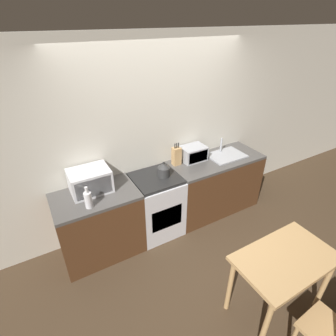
# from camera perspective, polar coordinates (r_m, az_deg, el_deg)

# --- Properties ---
(ground_plane) EXTENTS (16.00, 16.00, 0.00)m
(ground_plane) POSITION_cam_1_polar(r_m,az_deg,el_deg) (3.66, 5.63, -17.98)
(ground_plane) COLOR #3D2D1E
(wall_back) EXTENTS (10.00, 0.06, 2.60)m
(wall_back) POSITION_cam_1_polar(r_m,az_deg,el_deg) (3.59, -2.42, 6.86)
(wall_back) COLOR beige
(wall_back) RESTS_ON ground_plane
(counter_left_run) EXTENTS (1.00, 0.62, 0.90)m
(counter_left_run) POSITION_cam_1_polar(r_m,az_deg,el_deg) (3.48, -14.65, -11.72)
(counter_left_run) COLOR #4C2D19
(counter_left_run) RESTS_ON ground_plane
(counter_right_run) EXTENTS (1.41, 0.62, 0.90)m
(counter_right_run) POSITION_cam_1_polar(r_m,az_deg,el_deg) (4.15, 9.98, -3.51)
(counter_right_run) COLOR #4C2D19
(counter_right_run) RESTS_ON ground_plane
(stove_range) EXTENTS (0.61, 0.62, 0.90)m
(stove_range) POSITION_cam_1_polar(r_m,az_deg,el_deg) (3.68, -2.56, -7.96)
(stove_range) COLOR silver
(stove_range) RESTS_ON ground_plane
(kettle) EXTENTS (0.16, 0.16, 0.21)m
(kettle) POSITION_cam_1_polar(r_m,az_deg,el_deg) (3.40, -0.95, -0.40)
(kettle) COLOR #2D2D2D
(kettle) RESTS_ON stove_range
(microwave) EXTENTS (0.47, 0.35, 0.28)m
(microwave) POSITION_cam_1_polar(r_m,az_deg,el_deg) (3.22, -16.61, -2.69)
(microwave) COLOR silver
(microwave) RESTS_ON counter_left_run
(bottle) EXTENTS (0.08, 0.08, 0.26)m
(bottle) POSITION_cam_1_polar(r_m,az_deg,el_deg) (2.98, -16.99, -6.59)
(bottle) COLOR silver
(bottle) RESTS_ON counter_left_run
(knife_block) EXTENTS (0.11, 0.09, 0.33)m
(knife_block) POSITION_cam_1_polar(r_m,az_deg,el_deg) (3.65, 1.86, 2.61)
(knife_block) COLOR tan
(knife_block) RESTS_ON counter_right_run
(toaster_oven) EXTENTS (0.35, 0.27, 0.21)m
(toaster_oven) POSITION_cam_1_polar(r_m,az_deg,el_deg) (3.80, 5.54, 3.20)
(toaster_oven) COLOR #999BA0
(toaster_oven) RESTS_ON counter_right_run
(sink_basin) EXTENTS (0.54, 0.39, 0.24)m
(sink_basin) POSITION_cam_1_polar(r_m,az_deg,el_deg) (4.02, 12.52, 2.78)
(sink_basin) COLOR #999BA0
(sink_basin) RESTS_ON counter_right_run
(dining_table) EXTENTS (0.97, 0.58, 0.77)m
(dining_table) POSITION_cam_1_polar(r_m,az_deg,el_deg) (2.89, 23.92, -18.83)
(dining_table) COLOR tan
(dining_table) RESTS_ON ground_plane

